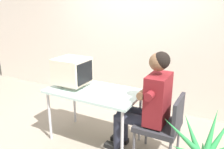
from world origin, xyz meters
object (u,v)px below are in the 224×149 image
object	(u,v)px
keyboard	(96,88)
person_seated	(148,101)
desk	(94,94)
crt_monitor	(72,71)
office_chair	(163,123)

from	to	relation	value
keyboard	person_seated	world-z (taller)	person_seated
desk	crt_monitor	world-z (taller)	crt_monitor
crt_monitor	keyboard	bearing A→B (deg)	7.20
keyboard	office_chair	bearing A→B (deg)	-0.91
crt_monitor	office_chair	bearing A→B (deg)	1.28
crt_monitor	person_seated	distance (m)	1.08
office_chair	person_seated	world-z (taller)	person_seated
crt_monitor	desk	bearing A→B (deg)	1.78
office_chair	person_seated	bearing A→B (deg)	180.00
crt_monitor	keyboard	xyz separation A→B (m)	(0.34, 0.04, -0.20)
desk	keyboard	bearing A→B (deg)	75.58
crt_monitor	person_seated	world-z (taller)	person_seated
crt_monitor	office_chair	world-z (taller)	crt_monitor
person_seated	crt_monitor	bearing A→B (deg)	-178.48
desk	crt_monitor	xyz separation A→B (m)	(-0.33, -0.01, 0.27)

